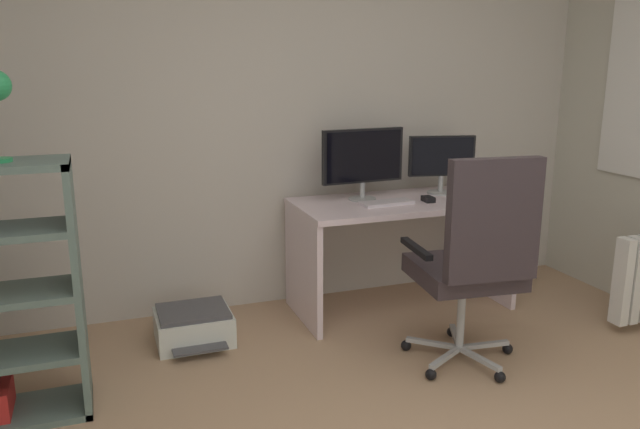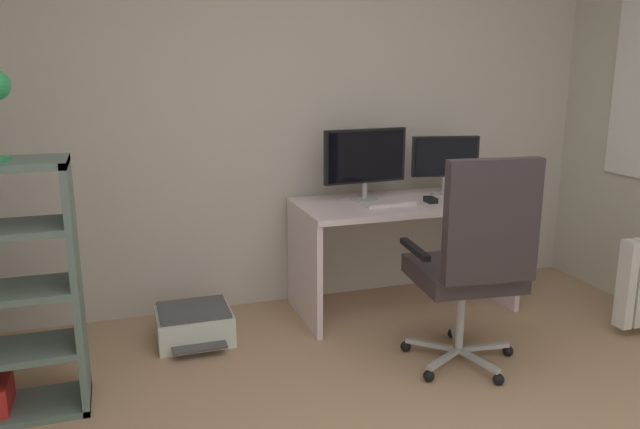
# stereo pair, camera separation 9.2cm
# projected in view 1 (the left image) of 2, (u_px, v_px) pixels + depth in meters

# --- Properties ---
(wall_back) EXTENTS (4.44, 0.10, 2.54)m
(wall_back) POSITION_uv_depth(u_px,v_px,m) (279.00, 115.00, 4.11)
(wall_back) COLOR beige
(wall_back) RESTS_ON ground
(desk) EXTENTS (1.40, 0.67, 0.73)m
(desk) POSITION_uv_depth(u_px,v_px,m) (401.00, 230.00, 4.11)
(desk) COLOR white
(desk) RESTS_ON ground
(monitor_main) EXTENTS (0.57, 0.18, 0.46)m
(monitor_main) POSITION_uv_depth(u_px,v_px,m) (363.00, 158.00, 4.02)
(monitor_main) COLOR #B2B5B7
(monitor_main) RESTS_ON desk
(monitor_secondary) EXTENTS (0.45, 0.18, 0.39)m
(monitor_secondary) POSITION_uv_depth(u_px,v_px,m) (442.00, 159.00, 4.22)
(monitor_secondary) COLOR #B2B5B7
(monitor_secondary) RESTS_ON desk
(keyboard) EXTENTS (0.35, 0.15, 0.02)m
(keyboard) POSITION_uv_depth(u_px,v_px,m) (387.00, 203.00, 3.95)
(keyboard) COLOR silver
(keyboard) RESTS_ON desk
(computer_mouse) EXTENTS (0.07, 0.10, 0.03)m
(computer_mouse) POSITION_uv_depth(u_px,v_px,m) (428.00, 199.00, 4.02)
(computer_mouse) COLOR black
(computer_mouse) RESTS_ON desk
(office_chair) EXTENTS (0.64, 0.64, 1.17)m
(office_chair) POSITION_uv_depth(u_px,v_px,m) (475.00, 256.00, 3.22)
(office_chair) COLOR #B7BABC
(office_chair) RESTS_ON ground
(printer) EXTENTS (0.43, 0.46, 0.20)m
(printer) POSITION_uv_depth(u_px,v_px,m) (194.00, 326.00, 3.68)
(printer) COLOR white
(printer) RESTS_ON ground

